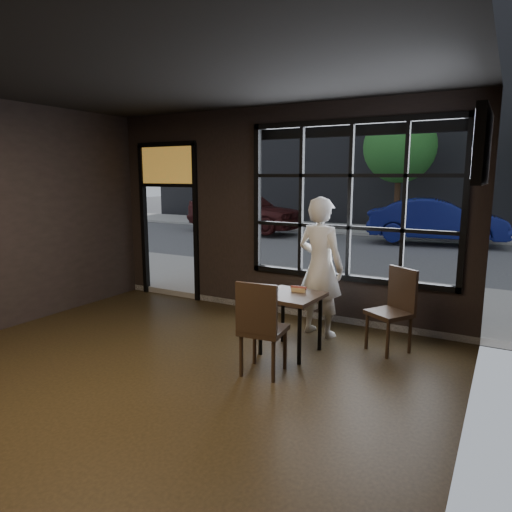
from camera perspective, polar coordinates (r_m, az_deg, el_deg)
The scene contains 17 objects.
floor at distance 4.79m, azimuth -18.16°, elevation -17.51°, with size 6.00×7.00×0.02m, color black.
ceiling at distance 4.40m, azimuth -20.63°, elevation 23.17°, with size 6.00×7.00×0.02m, color black.
wall_right at distance 2.88m, azimuth 24.50°, elevation -2.20°, with size 0.04×7.00×3.20m, color black.
window_frame at distance 6.64m, azimuth 11.67°, elevation 6.65°, with size 3.06×0.12×2.28m, color black.
stained_transom at distance 8.25m, azimuth -11.00°, elevation 11.11°, with size 1.20×0.06×0.70m, color orange.
street_asphalt at distance 27.10m, azimuth 22.43°, elevation 4.62°, with size 60.00×41.00×0.04m, color #545456.
building_across at distance 26.56m, azimuth 23.29°, elevation 20.81°, with size 28.00×12.00×15.00m, color #5B5956.
cafe_table at distance 5.69m, azimuth 4.34°, elevation -8.37°, with size 0.69×0.69×0.75m, color black.
chair_near at distance 5.06m, azimuth 0.95°, elevation -8.82°, with size 0.46×0.46×1.07m, color black.
chair_window at distance 5.90m, azimuth 16.32°, elevation -6.57°, with size 0.45×0.45×1.04m, color black.
man at distance 6.23m, azimuth 8.05°, elevation -1.37°, with size 0.69×0.45×1.89m, color white.
hotdog at distance 5.69m, azimuth 5.34°, elevation -4.17°, with size 0.20×0.08×0.06m, color tan, non-canonical shape.
cup at distance 5.54m, azimuth 2.21°, elevation -4.32°, with size 0.12×0.12×0.10m, color silver.
tv at distance 4.82m, azimuth 26.51°, elevation 12.06°, with size 0.13×1.16×0.68m, color black.
navy_car at distance 15.47m, azimuth 21.57°, elevation 4.17°, with size 1.44×4.13×1.36m, color #0C134F.
maroon_car at distance 17.47m, azimuth -1.50°, elevation 5.76°, with size 1.83×4.55×1.55m, color #3E1514.
tree_left at distance 18.27m, azimuth 17.53°, elevation 12.85°, with size 2.68×2.68×4.57m.
Camera 1 is at (3.21, -2.82, 2.16)m, focal length 32.00 mm.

